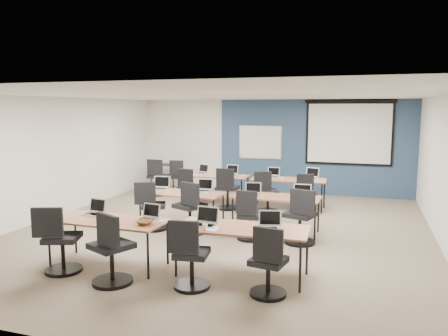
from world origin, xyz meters
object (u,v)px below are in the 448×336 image
(laptop_2, at_px, (206,221))
(laptop_5, at_px, (204,188))
(task_chair_0, at_px, (59,245))
(task_chair_3, at_px, (268,268))
(task_chair_11, at_px, (307,197))
(laptop_3, at_px, (269,224))
(task_chair_6, at_px, (249,220))
(training_table_back_right, at_px, (288,181))
(training_table_front_left, at_px, (108,222))
(whiteboard, at_px, (260,143))
(projector_screen, at_px, (349,129))
(laptop_7, at_px, (302,195))
(laptop_11, at_px, (312,176))
(laptop_6, at_px, (252,192))
(task_chair_7, at_px, (300,221))
(task_chair_2, at_px, (190,260))
(spare_chair_b, at_px, (158,180))
(task_chair_5, at_px, (190,212))
(laptop_0, at_px, (95,211))
(task_chair_10, at_px, (266,195))
(task_chair_8, at_px, (188,191))
(laptop_1, at_px, (149,216))
(laptop_9, at_px, (231,172))
(training_table_back_left, at_px, (215,177))
(laptop_10, at_px, (273,174))
(spare_chair_a, at_px, (179,180))
(task_chair_1, at_px, (111,255))
(task_chair_4, at_px, (152,210))
(laptop_4, at_px, (160,186))
(laptop_8, at_px, (203,171))
(utility_table, at_px, (165,167))
(training_table_mid_left, at_px, (182,195))
(training_table_mid_right, at_px, (276,199))

(laptop_2, relative_size, laptop_5, 1.08)
(task_chair_0, bearing_deg, task_chair_3, -17.51)
(task_chair_11, bearing_deg, laptop_3, -103.94)
(task_chair_6, bearing_deg, task_chair_0, -136.66)
(laptop_5, bearing_deg, training_table_back_right, 52.54)
(training_table_front_left, bearing_deg, whiteboard, 84.20)
(projector_screen, bearing_deg, task_chair_6, -107.72)
(laptop_7, xyz_separation_m, laptop_11, (-0.10, 2.50, -0.00))
(laptop_6, bearing_deg, laptop_2, -106.24)
(laptop_7, relative_size, task_chair_7, 0.33)
(task_chair_0, xyz_separation_m, task_chair_2, (2.08, 0.06, -0.02))
(laptop_11, xyz_separation_m, spare_chair_b, (-4.32, 0.15, -0.36))
(task_chair_5, bearing_deg, laptop_0, -94.63)
(task_chair_10, bearing_deg, task_chair_11, -16.65)
(laptop_0, xyz_separation_m, task_chair_8, (-0.05, 3.99, -0.39))
(spare_chair_b, bearing_deg, laptop_5, -46.16)
(training_table_back_right, bearing_deg, task_chair_6, -98.58)
(laptop_5, distance_m, task_chair_5, 0.79)
(projector_screen, relative_size, laptop_1, 7.75)
(projector_screen, height_order, laptop_9, projector_screen)
(laptop_9, bearing_deg, laptop_2, -65.41)
(training_table_back_left, height_order, laptop_10, laptop_10)
(projector_screen, bearing_deg, laptop_3, -97.11)
(training_table_back_right, height_order, task_chair_2, task_chair_2)
(laptop_2, bearing_deg, spare_chair_a, 122.11)
(task_chair_1, xyz_separation_m, task_chair_4, (-0.76, 2.66, -0.02))
(spare_chair_a, relative_size, spare_chair_b, 0.94)
(training_table_front_left, xyz_separation_m, laptop_4, (-0.42, 2.64, 0.11))
(whiteboard, xyz_separation_m, laptop_7, (1.83, -4.17, -0.66))
(task_chair_5, bearing_deg, task_chair_11, 73.88)
(task_chair_10, bearing_deg, task_chair_6, -109.47)
(task_chair_1, relative_size, task_chair_3, 1.08)
(task_chair_1, relative_size, laptop_7, 3.02)
(projector_screen, relative_size, laptop_10, 7.83)
(training_table_back_right, xyz_separation_m, laptop_6, (-0.35, -2.19, 0.11))
(laptop_8, bearing_deg, task_chair_3, -42.20)
(laptop_0, xyz_separation_m, task_chair_1, (0.87, -0.91, -0.36))
(utility_table, bearing_deg, task_chair_8, -50.94)
(laptop_3, bearing_deg, training_table_back_right, 82.97)
(task_chair_6, bearing_deg, whiteboard, 97.33)
(task_chair_1, height_order, task_chair_3, task_chair_1)
(task_chair_7, bearing_deg, laptop_9, 143.35)
(laptop_3, xyz_separation_m, laptop_11, (0.03, 4.81, 0.00))
(utility_table, bearing_deg, task_chair_6, -47.82)
(training_table_mid_left, height_order, utility_table, utility_table)
(training_table_mid_left, height_order, task_chair_8, task_chair_8)
(training_table_mid_right, xyz_separation_m, task_chair_3, (0.51, -2.99, -0.28))
(task_chair_3, bearing_deg, laptop_4, 144.85)
(laptop_5, height_order, task_chair_7, task_chair_7)
(laptop_2, height_order, laptop_6, laptop_2)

